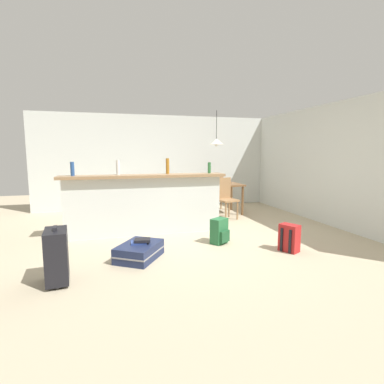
# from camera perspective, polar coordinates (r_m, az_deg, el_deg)

# --- Properties ---
(ground_plane) EXTENTS (13.00, 13.00, 0.05)m
(ground_plane) POSITION_cam_1_polar(r_m,az_deg,el_deg) (5.41, -0.53, -8.77)
(ground_plane) COLOR #BCAD8E
(wall_back) EXTENTS (6.60, 0.10, 2.50)m
(wall_back) POSITION_cam_1_polar(r_m,az_deg,el_deg) (8.18, -6.05, 5.82)
(wall_back) COLOR silver
(wall_back) RESTS_ON ground_plane
(wall_right) EXTENTS (0.10, 6.00, 2.50)m
(wall_right) POSITION_cam_1_polar(r_m,az_deg,el_deg) (6.89, 24.17, 4.87)
(wall_right) COLOR silver
(wall_right) RESTS_ON ground_plane
(partition_half_wall) EXTENTS (2.80, 0.20, 1.06)m
(partition_half_wall) POSITION_cam_1_polar(r_m,az_deg,el_deg) (5.46, -8.97, -2.73)
(partition_half_wall) COLOR silver
(partition_half_wall) RESTS_ON ground_plane
(bar_countertop) EXTENTS (2.96, 0.40, 0.05)m
(bar_countertop) POSITION_cam_1_polar(r_m,az_deg,el_deg) (5.39, -9.09, 3.08)
(bar_countertop) COLOR #93704C
(bar_countertop) RESTS_ON partition_half_wall
(bottle_blue) EXTENTS (0.07, 0.07, 0.24)m
(bottle_blue) POSITION_cam_1_polar(r_m,az_deg,el_deg) (5.44, -22.11, 4.17)
(bottle_blue) COLOR #284C89
(bottle_blue) RESTS_ON bar_countertop
(bottle_white) EXTENTS (0.07, 0.07, 0.26)m
(bottle_white) POSITION_cam_1_polar(r_m,az_deg,el_deg) (5.43, -14.10, 4.62)
(bottle_white) COLOR silver
(bottle_white) RESTS_ON bar_countertop
(bottle_amber) EXTENTS (0.06, 0.06, 0.29)m
(bottle_amber) POSITION_cam_1_polar(r_m,az_deg,el_deg) (5.54, -4.75, 5.02)
(bottle_amber) COLOR #9E661E
(bottle_amber) RESTS_ON bar_countertop
(bottle_green) EXTENTS (0.06, 0.06, 0.21)m
(bottle_green) POSITION_cam_1_polar(r_m,az_deg,el_deg) (5.68, 3.36, 4.70)
(bottle_green) COLOR #2D6B38
(bottle_green) RESTS_ON bar_countertop
(dining_table) EXTENTS (1.10, 0.80, 0.74)m
(dining_table) POSITION_cam_1_polar(r_m,az_deg,el_deg) (7.28, 5.16, 0.84)
(dining_table) COLOR brown
(dining_table) RESTS_ON ground_plane
(dining_chair_near_partition) EXTENTS (0.48, 0.48, 0.93)m
(dining_chair_near_partition) POSITION_cam_1_polar(r_m,az_deg,el_deg) (6.78, 6.52, -0.79)
(dining_chair_near_partition) COLOR #9E754C
(dining_chair_near_partition) RESTS_ON ground_plane
(dining_chair_far_side) EXTENTS (0.44, 0.44, 0.93)m
(dining_chair_far_side) POSITION_cam_1_polar(r_m,az_deg,el_deg) (7.87, 4.37, 0.40)
(dining_chair_far_side) COLOR #9E754C
(dining_chair_far_side) RESTS_ON ground_plane
(pendant_lamp) EXTENTS (0.34, 0.34, 0.85)m
(pendant_lamp) POSITION_cam_1_polar(r_m,az_deg,el_deg) (7.25, 4.73, 9.71)
(pendant_lamp) COLOR black
(suitcase_flat_navy) EXTENTS (0.79, 0.88, 0.22)m
(suitcase_flat_navy) POSITION_cam_1_polar(r_m,az_deg,el_deg) (4.34, -10.13, -11.19)
(suitcase_flat_navy) COLOR #1E284C
(suitcase_flat_navy) RESTS_ON ground_plane
(suitcase_upright_black) EXTENTS (0.29, 0.46, 0.67)m
(suitcase_upright_black) POSITION_cam_1_polar(r_m,az_deg,el_deg) (3.80, -24.68, -11.07)
(suitcase_upright_black) COLOR black
(suitcase_upright_black) RESTS_ON ground_plane
(backpack_green) EXTENTS (0.34, 0.33, 0.42)m
(backpack_green) POSITION_cam_1_polar(r_m,az_deg,el_deg) (4.96, 5.34, -7.60)
(backpack_green) COLOR #286B3D
(backpack_green) RESTS_ON ground_plane
(backpack_red) EXTENTS (0.32, 0.33, 0.42)m
(backpack_red) POSITION_cam_1_polar(r_m,az_deg,el_deg) (4.80, 18.33, -8.50)
(backpack_red) COLOR red
(backpack_red) RESTS_ON ground_plane
(book_stack) EXTENTS (0.29, 0.19, 0.07)m
(book_stack) POSITION_cam_1_polar(r_m,az_deg,el_deg) (4.31, -9.85, -9.34)
(book_stack) COLOR #334C99
(book_stack) RESTS_ON suitcase_flat_navy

